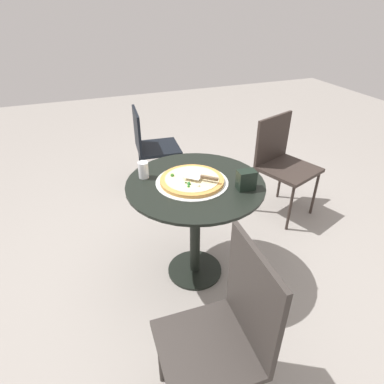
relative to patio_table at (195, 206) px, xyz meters
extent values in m
plane|color=gray|center=(0.00, 0.00, -0.57)|extent=(10.00, 10.00, 0.00)
cylinder|color=black|center=(0.00, 0.00, 0.17)|extent=(0.86, 0.86, 0.02)
cylinder|color=black|center=(0.00, 0.00, -0.20)|extent=(0.07, 0.07, 0.72)
cylinder|color=black|center=(0.00, 0.00, -0.56)|extent=(0.39, 0.39, 0.02)
cylinder|color=silver|center=(0.01, 0.02, 0.18)|extent=(0.45, 0.45, 0.00)
cylinder|color=#C48A43|center=(0.01, 0.02, 0.19)|extent=(0.40, 0.40, 0.02)
cylinder|color=beige|center=(0.01, 0.02, 0.20)|extent=(0.33, 0.33, 0.00)
sphere|color=#267320|center=(-0.08, 0.07, 0.21)|extent=(0.02, 0.02, 0.02)
sphere|color=#3A7428|center=(0.08, 0.12, 0.21)|extent=(0.02, 0.02, 0.02)
sphere|color=#296C31|center=(-0.05, 0.06, 0.21)|extent=(0.02, 0.02, 0.02)
sphere|color=#386025|center=(-0.03, 0.07, 0.21)|extent=(0.01, 0.01, 0.01)
sphere|color=silver|center=(-0.09, 0.02, 0.21)|extent=(0.02, 0.02, 0.02)
cube|color=silver|center=(0.00, 0.02, 0.23)|extent=(0.13, 0.13, 0.00)
cube|color=brown|center=(-0.07, -0.06, 0.23)|extent=(0.09, 0.09, 0.02)
cylinder|color=silver|center=(0.18, 0.28, 0.23)|extent=(0.07, 0.07, 0.11)
cube|color=black|center=(-0.18, -0.25, 0.24)|extent=(0.08, 0.11, 0.12)
cube|color=black|center=(1.28, -0.10, -0.13)|extent=(0.44, 0.44, 0.03)
cube|color=black|center=(1.30, 0.09, 0.07)|extent=(0.41, 0.06, 0.38)
cylinder|color=black|center=(1.44, -0.29, -0.36)|extent=(0.02, 0.02, 0.42)
cylinder|color=black|center=(1.09, -0.26, -0.36)|extent=(0.02, 0.02, 0.42)
cylinder|color=black|center=(1.47, 0.06, -0.36)|extent=(0.02, 0.02, 0.42)
cylinder|color=black|center=(1.13, 0.09, -0.36)|extent=(0.02, 0.02, 0.42)
cube|color=#322924|center=(0.42, -1.03, -0.12)|extent=(0.56, 0.56, 0.03)
cube|color=#322924|center=(0.61, -0.96, 0.10)|extent=(0.17, 0.42, 0.41)
cylinder|color=#322924|center=(0.31, -1.27, -0.36)|extent=(0.02, 0.02, 0.43)
cylinder|color=#322924|center=(0.18, -0.92, -0.36)|extent=(0.02, 0.02, 0.43)
cylinder|color=#322924|center=(0.66, -1.15, -0.36)|extent=(0.02, 0.02, 0.43)
cylinder|color=#322924|center=(0.53, -0.79, -0.36)|extent=(0.02, 0.02, 0.43)
cube|color=#322D2A|center=(-0.86, 0.28, -0.13)|extent=(0.42, 0.42, 0.03)
cube|color=#322D2A|center=(-0.87, 0.09, 0.13)|extent=(0.41, 0.04, 0.47)
cylinder|color=#322D2A|center=(-0.68, 0.45, -0.36)|extent=(0.02, 0.02, 0.43)
cylinder|color=#322D2A|center=(-0.69, 0.10, -0.36)|extent=(0.02, 0.02, 0.43)
camera|label=1|loc=(-1.62, 0.63, 1.17)|focal=30.26mm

